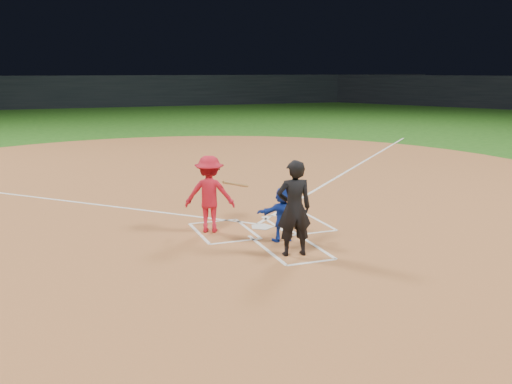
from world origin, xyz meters
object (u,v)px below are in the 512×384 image
object	(u,v)px
umpire	(294,208)
catcher	(283,214)
home_plate	(262,227)
batter_at_plate	(210,194)

from	to	relation	value
umpire	catcher	bearing A→B (deg)	-91.82
home_plate	batter_at_plate	world-z (taller)	batter_at_plate
umpire	batter_at_plate	distance (m)	2.59
home_plate	catcher	world-z (taller)	catcher
umpire	batter_at_plate	size ratio (longest dim) A/B	1.10
home_plate	batter_at_plate	distance (m)	1.58
home_plate	umpire	world-z (taller)	umpire
home_plate	batter_at_plate	bearing A→B (deg)	-4.38
home_plate	batter_at_plate	size ratio (longest dim) A/B	0.33
catcher	umpire	bearing A→B (deg)	82.81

